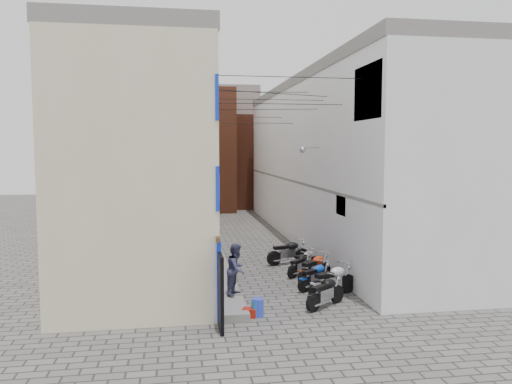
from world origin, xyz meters
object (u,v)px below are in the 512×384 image
motorcycle_c (316,275)px  person_a (212,252)px  motorcycle_e (300,264)px  motorcycle_a (326,291)px  motorcycle_g (288,251)px  motorcycle_d (315,267)px  water_jug_far (256,308)px  person_b (236,269)px  water_jug_near (258,308)px  motorcycle_b (333,279)px  motorcycle_f (305,259)px  red_crate (250,313)px

motorcycle_c → person_a: bearing=-159.4°
motorcycle_e → motorcycle_a: bearing=-45.2°
motorcycle_e → motorcycle_g: 2.06m
motorcycle_d → water_jug_far: (-2.87, -3.60, -0.34)m
person_b → water_jug_far: size_ratio=3.35×
motorcycle_g → water_jug_near: (-2.46, -6.68, -0.32)m
motorcycle_b → motorcycle_f: (0.02, 3.81, -0.13)m
person_a → water_jug_near: person_a is taller
motorcycle_e → person_b: 4.31m
motorcycle_c → motorcycle_e: motorcycle_c is taller
motorcycle_e → motorcycle_g: motorcycle_g is taller
motorcycle_g → person_b: 5.92m
motorcycle_c → motorcycle_g: size_ratio=0.88×
motorcycle_f → water_jug_near: 6.18m
motorcycle_d → person_b: bearing=-98.7°
motorcycle_b → motorcycle_a: bearing=-55.1°
motorcycle_g → motorcycle_d: bearing=-8.7°
person_a → red_crate: size_ratio=3.35×
motorcycle_g → water_jug_far: (-2.50, -6.68, -0.34)m
person_b → water_jug_far: person_b is taller
person_a → person_b: size_ratio=0.82×
motorcycle_c → person_a: 4.50m
person_a → water_jug_near: size_ratio=2.56×
motorcycle_c → person_b: person_b is taller
motorcycle_c → water_jug_near: motorcycle_c is taller
motorcycle_c → red_crate: motorcycle_c is taller
motorcycle_a → motorcycle_g: 6.14m
red_crate → motorcycle_c: bearing=43.0°
motorcycle_b → person_b: person_b is taller
person_b → motorcycle_a: bearing=-80.4°
motorcycle_f → motorcycle_d: bearing=-37.3°
motorcycle_e → water_jug_far: motorcycle_e is taller
motorcycle_a → motorcycle_d: (0.50, 3.06, 0.05)m
motorcycle_b → red_crate: motorcycle_b is taller
motorcycle_a → person_b: person_b is taller
motorcycle_e → water_jug_near: motorcycle_e is taller
motorcycle_e → person_a: person_a is taller
motorcycle_d → motorcycle_g: size_ratio=1.00×
motorcycle_c → water_jug_far: motorcycle_c is taller
motorcycle_e → motorcycle_f: (0.43, 0.82, 0.00)m
motorcycle_f → motorcycle_g: 1.33m
motorcycle_f → water_jug_near: (-2.93, -5.44, -0.21)m
motorcycle_b → motorcycle_c: size_ratio=1.18×
motorcycle_f → water_jug_far: bearing=-62.7°
motorcycle_g → person_b: bearing=-45.4°
motorcycle_a → motorcycle_f: 4.94m
motorcycle_a → motorcycle_f: bearing=136.5°
motorcycle_d → motorcycle_c: bearing=-54.6°
motorcycle_a → red_crate: size_ratio=4.47×
motorcycle_g → red_crate: 7.22m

